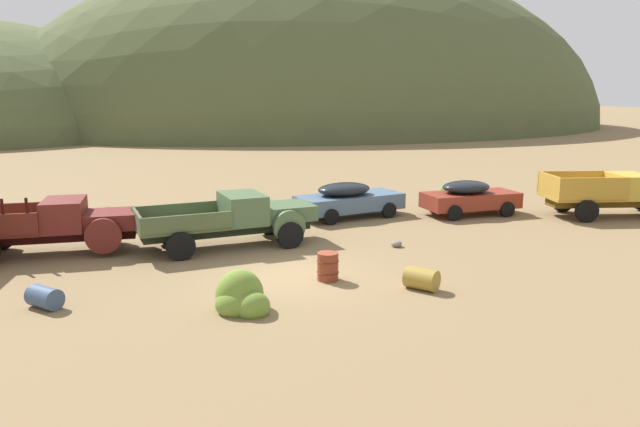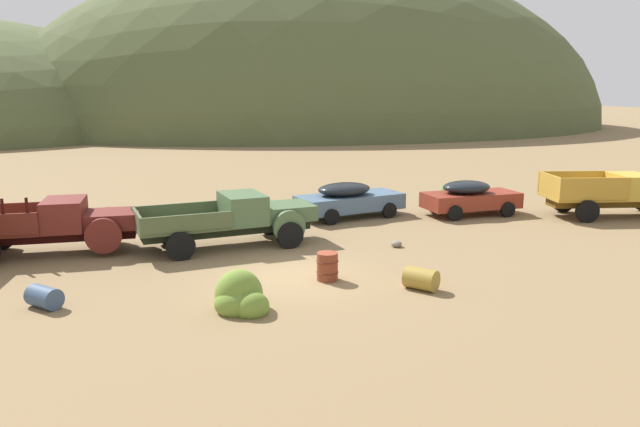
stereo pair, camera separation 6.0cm
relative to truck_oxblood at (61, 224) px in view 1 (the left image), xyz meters
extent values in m
plane|color=olive|center=(6.83, -5.17, -1.01)|extent=(300.00, 300.00, 0.00)
ellipsoid|color=#4C5633|center=(31.18, 63.09, -1.01)|extent=(87.93, 58.41, 47.17)
cube|color=black|center=(-0.39, 0.00, -0.35)|extent=(5.74, 1.41, 0.36)
cube|color=maroon|center=(1.70, -0.17, 0.10)|extent=(1.93, 1.81, 0.55)
cube|color=#B7B2A8|center=(2.53, -0.24, 0.07)|extent=(0.18, 1.15, 0.44)
cylinder|color=maroon|center=(1.37, -1.14, -0.25)|extent=(1.21, 0.28, 1.20)
cylinder|color=maroon|center=(1.54, 0.83, -0.25)|extent=(1.21, 0.28, 1.20)
cube|color=maroon|center=(0.15, -0.04, 0.35)|extent=(1.47, 2.02, 1.05)
cube|color=black|center=(0.74, -0.09, 0.56)|extent=(0.19, 1.62, 0.59)
cube|color=maroon|center=(-1.85, 1.13, 0.30)|extent=(2.87, 0.34, 0.70)
cube|color=black|center=(-1.59, -0.90, 0.90)|extent=(0.09, 0.09, 0.50)
cube|color=black|center=(-0.88, -0.96, 0.90)|extent=(0.09, 0.09, 0.50)
cylinder|color=black|center=(1.55, 0.89, -0.53)|extent=(0.98, 0.36, 0.96)
cylinder|color=black|center=(-2.09, 1.19, -0.53)|extent=(0.98, 0.36, 0.96)
cube|color=#232B1B|center=(5.58, -0.96, -0.35)|extent=(6.09, 1.50, 0.36)
cube|color=#47603D|center=(7.80, -0.77, 0.10)|extent=(2.05, 1.94, 0.55)
cube|color=#B7B2A8|center=(8.68, -0.70, 0.07)|extent=(0.18, 1.23, 0.44)
cylinder|color=#47603D|center=(7.63, -1.85, -0.25)|extent=(1.21, 0.28, 1.20)
cylinder|color=#47603D|center=(7.46, 0.26, -0.25)|extent=(1.21, 0.28, 1.20)
cube|color=#47603D|center=(6.15, -0.91, 0.35)|extent=(1.56, 2.16, 1.05)
cube|color=black|center=(6.78, -0.86, 0.56)|extent=(0.20, 1.74, 0.59)
cube|color=#495735|center=(3.94, -1.09, -0.11)|extent=(3.21, 2.39, 0.12)
cube|color=#495735|center=(4.03, -2.16, 0.22)|extent=(3.04, 0.35, 0.55)
cube|color=#495735|center=(3.85, -0.03, 0.22)|extent=(3.04, 0.35, 0.55)
cube|color=#495735|center=(2.49, -1.22, 0.22)|extent=(0.28, 2.14, 0.55)
cylinder|color=black|center=(7.64, -1.90, -0.53)|extent=(0.98, 0.36, 0.96)
cylinder|color=black|center=(7.45, 0.32, -0.53)|extent=(0.98, 0.36, 0.96)
cylinder|color=black|center=(3.78, -2.23, -0.53)|extent=(0.98, 0.36, 0.96)
cylinder|color=black|center=(3.59, 0.00, -0.53)|extent=(0.98, 0.36, 0.96)
cube|color=slate|center=(11.59, 2.33, -0.33)|extent=(4.97, 2.66, 0.68)
ellipsoid|color=black|center=(11.31, 2.28, 0.27)|extent=(2.70, 2.06, 0.57)
ellipsoid|color=slate|center=(13.68, 2.68, -0.27)|extent=(1.28, 1.67, 0.61)
cylinder|color=black|center=(13.19, 1.64, -0.67)|extent=(0.70, 0.31, 0.68)
cylinder|color=black|center=(12.87, 3.51, -0.67)|extent=(0.70, 0.31, 0.68)
cylinder|color=black|center=(10.31, 1.15, -0.67)|extent=(0.70, 0.31, 0.68)
cylinder|color=black|center=(9.99, 3.02, -0.67)|extent=(0.70, 0.31, 0.68)
cube|color=maroon|center=(16.95, 1.06, -0.33)|extent=(4.29, 1.89, 0.68)
ellipsoid|color=black|center=(16.70, 1.07, 0.27)|extent=(2.24, 1.63, 0.57)
ellipsoid|color=maroon|center=(18.87, 1.03, -0.27)|extent=(0.96, 1.47, 0.61)
cylinder|color=black|center=(18.26, 0.13, -0.67)|extent=(0.68, 0.21, 0.68)
cylinder|color=black|center=(18.29, 1.94, -0.67)|extent=(0.68, 0.21, 0.68)
cylinder|color=black|center=(15.61, 0.18, -0.67)|extent=(0.68, 0.21, 0.68)
cylinder|color=black|center=(15.65, 1.99, -0.67)|extent=(0.68, 0.21, 0.68)
cube|color=brown|center=(22.92, -1.30, -0.35)|extent=(6.11, 2.53, 0.36)
cube|color=gold|center=(23.48, -1.45, 0.35)|extent=(1.89, 2.35, 1.05)
cube|color=#B5882D|center=(21.32, -0.88, -0.11)|extent=(3.51, 2.87, 0.12)
cube|color=#B5882D|center=(21.05, -1.92, 0.42)|extent=(2.98, 0.88, 0.95)
cube|color=#B5882D|center=(21.60, 0.16, 0.42)|extent=(2.98, 0.88, 0.95)
cube|color=#B5882D|center=(19.91, -0.50, 0.42)|extent=(0.65, 2.11, 0.95)
cylinder|color=black|center=(20.79, -1.90, -0.53)|extent=(1.00, 0.52, 0.96)
cylinder|color=black|center=(21.37, 0.27, -0.53)|extent=(1.00, 0.52, 0.96)
cylinder|color=#384C6B|center=(-0.05, -5.63, -0.73)|extent=(1.02, 1.06, 0.57)
cylinder|color=olive|center=(9.91, -7.47, -0.70)|extent=(1.03, 1.10, 0.62)
cylinder|color=brown|center=(7.68, -5.81, -0.59)|extent=(0.63, 0.63, 0.84)
torus|color=#552315|center=(7.68, -5.81, -0.42)|extent=(0.67, 0.67, 0.03)
torus|color=#552315|center=(7.68, -5.81, -0.76)|extent=(0.67, 0.67, 0.03)
ellipsoid|color=#4C8438|center=(18.03, 4.79, -0.80)|extent=(0.72, 0.65, 0.76)
ellipsoid|color=#4C8438|center=(18.21, 5.03, -0.75)|extent=(1.04, 0.94, 0.95)
ellipsoid|color=#4C8438|center=(18.19, 4.93, -0.71)|extent=(1.04, 0.93, 1.10)
ellipsoid|color=olive|center=(4.96, -7.84, -0.80)|extent=(0.89, 0.80, 0.77)
ellipsoid|color=olive|center=(4.65, -7.50, -0.78)|extent=(1.19, 1.07, 0.85)
ellipsoid|color=olive|center=(4.73, -7.33, -0.64)|extent=(1.25, 1.12, 1.35)
ellipsoid|color=#5B8E42|center=(18.62, 3.21, -0.87)|extent=(0.71, 0.64, 0.52)
ellipsoid|color=#5B8E42|center=(18.63, 3.09, -0.80)|extent=(0.84, 0.76, 0.76)
ellipsoid|color=#5B8E42|center=(18.48, 3.04, -0.78)|extent=(0.85, 0.76, 0.85)
ellipsoid|color=olive|center=(10.18, 4.54, -0.83)|extent=(0.69, 0.63, 0.68)
ellipsoid|color=olive|center=(10.43, 4.62, -0.78)|extent=(0.81, 0.73, 0.83)
ellipsoid|color=#776C5C|center=(11.32, -2.97, -0.90)|extent=(0.39, 0.40, 0.24)
camera|label=1|loc=(1.92, -21.97, 4.57)|focal=33.80mm
camera|label=2|loc=(1.98, -21.98, 4.57)|focal=33.80mm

